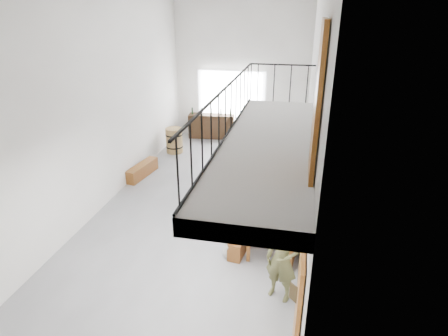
% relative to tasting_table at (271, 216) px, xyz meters
% --- Properties ---
extents(floor, '(12.00, 12.00, 0.00)m').
position_rel_tasting_table_xyz_m(floor, '(-2.02, 1.63, -0.71)').
color(floor, slate).
rests_on(floor, ground).
extents(room_walls, '(12.00, 12.00, 12.00)m').
position_rel_tasting_table_xyz_m(room_walls, '(-2.02, 1.63, 2.85)').
color(room_walls, white).
rests_on(room_walls, ground).
extents(gateway_portal, '(2.80, 0.08, 2.80)m').
position_rel_tasting_table_xyz_m(gateway_portal, '(-2.42, 7.57, 0.69)').
color(gateway_portal, white).
rests_on(gateway_portal, ground).
extents(right_wall_decor, '(0.07, 8.28, 5.07)m').
position_rel_tasting_table_xyz_m(right_wall_decor, '(0.68, -0.24, 1.04)').
color(right_wall_decor, '#9C5D24').
rests_on(right_wall_decor, ground).
extents(balcony, '(1.52, 5.62, 4.00)m').
position_rel_tasting_table_xyz_m(balcony, '(-0.04, -1.50, 2.26)').
color(balcony, white).
rests_on(balcony, ground).
extents(tasting_table, '(0.94, 2.08, 0.79)m').
position_rel_tasting_table_xyz_m(tasting_table, '(0.00, 0.00, 0.00)').
color(tasting_table, brown).
rests_on(tasting_table, ground).
extents(bench_inner, '(0.56, 1.88, 0.43)m').
position_rel_tasting_table_xyz_m(bench_inner, '(-0.58, -0.08, -0.49)').
color(bench_inner, brown).
rests_on(bench_inner, ground).
extents(bench_wall, '(0.57, 2.31, 0.53)m').
position_rel_tasting_table_xyz_m(bench_wall, '(0.54, 0.08, -0.44)').
color(bench_wall, brown).
rests_on(bench_wall, ground).
extents(tableware, '(0.39, 1.24, 0.35)m').
position_rel_tasting_table_xyz_m(tableware, '(-0.05, -0.07, 0.24)').
color(tableware, black).
rests_on(tableware, tasting_table).
extents(side_bench, '(0.56, 1.54, 0.42)m').
position_rel_tasting_table_xyz_m(side_bench, '(-4.52, 2.91, -0.49)').
color(side_bench, brown).
rests_on(side_bench, ground).
extents(oak_barrel, '(0.65, 0.65, 0.96)m').
position_rel_tasting_table_xyz_m(oak_barrel, '(-4.20, 5.26, -0.23)').
color(oak_barrel, olive).
rests_on(oak_barrel, ground).
extents(serving_counter, '(1.97, 0.71, 1.02)m').
position_rel_tasting_table_xyz_m(serving_counter, '(-3.21, 7.28, -0.20)').
color(serving_counter, '#352114').
rests_on(serving_counter, ground).
extents(counter_bottles, '(1.68, 0.19, 0.28)m').
position_rel_tasting_table_xyz_m(counter_bottles, '(-3.21, 7.25, 0.45)').
color(counter_bottles, black).
rests_on(counter_bottles, serving_counter).
extents(guest_left_a, '(0.54, 0.64, 1.10)m').
position_rel_tasting_table_xyz_m(guest_left_a, '(-0.81, -0.75, -0.15)').
color(guest_left_a, beige).
rests_on(guest_left_a, ground).
extents(guest_left_b, '(0.35, 0.47, 1.18)m').
position_rel_tasting_table_xyz_m(guest_left_b, '(-0.70, -0.16, -0.12)').
color(guest_left_b, '#235D76').
rests_on(guest_left_b, ground).
extents(guest_left_c, '(0.61, 0.68, 1.14)m').
position_rel_tasting_table_xyz_m(guest_left_c, '(-0.74, 0.47, -0.14)').
color(guest_left_c, beige).
rests_on(guest_left_c, ground).
extents(guest_left_d, '(0.60, 0.81, 1.12)m').
position_rel_tasting_table_xyz_m(guest_left_d, '(-0.81, 0.92, -0.15)').
color(guest_left_d, '#235D76').
rests_on(guest_left_d, ground).
extents(guest_right_a, '(0.53, 0.75, 1.18)m').
position_rel_tasting_table_xyz_m(guest_right_a, '(0.49, -0.61, -0.12)').
color(guest_right_a, '#A71C27').
rests_on(guest_right_a, ground).
extents(guest_right_b, '(0.36, 1.03, 1.09)m').
position_rel_tasting_table_xyz_m(guest_right_b, '(0.51, 0.17, -0.16)').
color(guest_right_b, black).
rests_on(guest_right_b, ground).
extents(guest_right_c, '(0.62, 0.74, 1.29)m').
position_rel_tasting_table_xyz_m(guest_right_c, '(0.50, 0.73, -0.06)').
color(guest_right_c, beige).
rests_on(guest_right_c, ground).
extents(host_standing, '(0.74, 0.61, 1.73)m').
position_rel_tasting_table_xyz_m(host_standing, '(0.37, -1.83, 0.16)').
color(host_standing, brown).
rests_on(host_standing, ground).
extents(potted_plant, '(0.48, 0.44, 0.46)m').
position_rel_tasting_table_xyz_m(potted_plant, '(0.43, 1.94, -0.48)').
color(potted_plant, '#19471D').
rests_on(potted_plant, ground).
extents(bicycle_near, '(1.59, 0.67, 0.81)m').
position_rel_tasting_table_xyz_m(bicycle_near, '(-1.34, 7.23, -0.30)').
color(bicycle_near, black).
rests_on(bicycle_near, ground).
extents(bicycle_far, '(1.88, 1.39, 1.12)m').
position_rel_tasting_table_xyz_m(bicycle_far, '(-0.51, 6.71, -0.14)').
color(bicycle_far, black).
rests_on(bicycle_far, ground).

